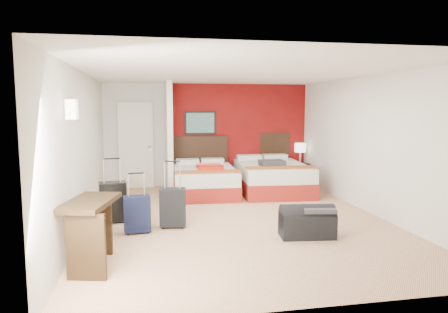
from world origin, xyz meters
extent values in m
plane|color=#D6AA83|center=(0.00, 0.00, 0.00)|extent=(6.50, 6.50, 0.00)
cube|color=silver|center=(0.00, 3.25, 1.25)|extent=(5.00, 0.04, 2.50)
cube|color=silver|center=(-2.50, 0.00, 1.25)|extent=(0.04, 6.50, 2.50)
cube|color=black|center=(-0.20, 3.19, 1.55)|extent=(0.78, 0.03, 0.58)
cube|color=white|center=(-2.38, -1.50, 1.90)|extent=(0.12, 0.20, 0.24)
cube|color=maroon|center=(0.75, 3.23, 1.25)|extent=(3.50, 0.04, 2.50)
cube|color=silver|center=(-1.00, 2.61, 1.25)|extent=(0.12, 1.20, 2.50)
cube|color=silver|center=(-1.75, 3.20, 1.02)|extent=(0.82, 0.06, 2.05)
cube|color=silver|center=(-0.25, 2.15, 0.29)|extent=(1.46, 2.01, 0.58)
cube|color=white|center=(1.31, 2.13, 0.32)|extent=(1.63, 2.23, 0.64)
cube|color=#B71D0F|center=(-0.15, 2.05, 0.63)|extent=(0.69, 0.85, 0.09)
cube|color=#36363B|center=(1.21, 1.83, 0.70)|extent=(0.53, 0.42, 0.13)
cube|color=black|center=(2.28, 2.90, 0.27)|extent=(0.42, 0.42, 0.54)
cylinder|color=silver|center=(2.28, 2.90, 0.79)|extent=(0.34, 0.34, 0.50)
cube|color=black|center=(-2.07, 0.18, 0.33)|extent=(0.47, 0.33, 0.66)
cube|color=black|center=(-1.10, -0.30, 0.30)|extent=(0.44, 0.30, 0.60)
cube|color=#101632|center=(-1.66, -0.49, 0.27)|extent=(0.42, 0.28, 0.55)
cube|color=black|center=(0.83, -1.16, 0.20)|extent=(0.84, 0.52, 0.40)
cube|color=#3A3A3F|center=(0.98, -1.21, 0.43)|extent=(0.53, 0.47, 0.06)
cube|color=black|center=(-2.18, -1.75, 0.41)|extent=(0.71, 1.07, 0.82)
camera|label=1|loc=(-1.48, -6.78, 1.92)|focal=32.93mm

